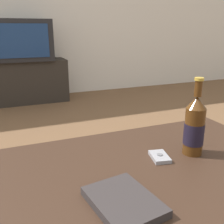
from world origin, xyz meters
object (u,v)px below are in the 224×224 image
table_book (123,202)px  television (22,40)px  beer_bottle (194,127)px  cell_phone (160,157)px  tv_stand (26,81)px

table_book → television: bearing=82.4°
television → beer_bottle: bearing=-81.3°
beer_bottle → table_book: size_ratio=1.27×
beer_bottle → cell_phone: (-0.14, 0.01, -0.10)m
television → beer_bottle: (0.40, -2.62, -0.22)m
television → beer_bottle: size_ratio=2.28×
tv_stand → cell_phone: size_ratio=9.69×
tv_stand → beer_bottle: 2.66m
cell_phone → television: bearing=107.8°
beer_bottle → table_book: (-0.37, -0.18, -0.09)m
table_book → cell_phone: bearing=31.4°
television → table_book: bearing=-89.3°
television → cell_phone: size_ratio=6.55×
television → table_book: 2.82m
tv_stand → beer_bottle: beer_bottle is taller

